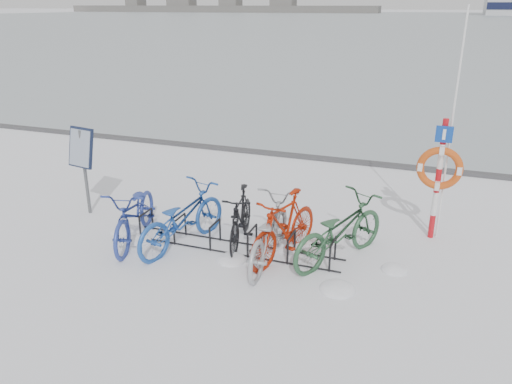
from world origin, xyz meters
The scene contains 14 objects.
ground centered at (0.00, 0.00, 0.00)m, with size 900.00×900.00×0.00m, color white.
ice_sheet centered at (0.00, 155.00, 0.01)m, with size 400.00×298.00×0.02m, color #9BA7AF.
quay_edge centered at (0.00, 5.90, 0.05)m, with size 400.00×0.25×0.10m, color #3F3F42.
bike_rack centered at (0.00, 0.00, 0.18)m, with size 4.00×0.48×0.46m.
info_board centered at (-3.49, 0.45, 1.32)m, with size 0.64×0.34×1.84m.
lifebuoy_station centered at (3.32, 1.66, 1.39)m, with size 0.80×0.23×4.13m.
shoreline centered at (-122.02, 260.00, 2.79)m, with size 180.00×12.00×9.50m.
bike_0 centered at (-1.84, -0.27, 0.57)m, with size 0.75×2.16×1.13m, color navy.
bike_1 centered at (-0.92, -0.18, 0.57)m, with size 0.76×2.18×1.15m, color #1E4B9F.
bike_2 centered at (0.03, 0.29, 0.53)m, with size 0.50×1.76×1.06m, color black.
bike_3 centered at (0.73, -0.20, 0.56)m, with size 0.75×2.15×1.13m, color #96989D.
bike_4 centered at (0.93, 0.03, 0.60)m, with size 0.56×1.98×1.19m, color #9A1D06.
bike_5 centered at (1.84, 0.27, 0.58)m, with size 0.77×2.21×1.16m, color #2A5234.
snow_drifts centered at (0.49, -0.16, 0.00)m, with size 5.58×2.05×0.20m.
Camera 1 is at (3.17, -7.43, 4.13)m, focal length 35.00 mm.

